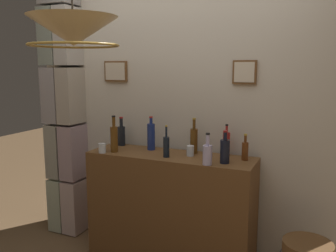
{
  "coord_description": "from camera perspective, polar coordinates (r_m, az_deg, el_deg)",
  "views": [
    {
      "loc": [
        1.16,
        -1.86,
        1.67
      ],
      "look_at": [
        0.0,
        0.76,
        1.2
      ],
      "focal_mm": 38.39,
      "sensor_mm": 36.0,
      "label": 1
    }
  ],
  "objects": [
    {
      "name": "liquor_bottle_sherry",
      "position": [
        2.98,
        9.25,
        -2.75
      ],
      "size": [
        0.06,
        0.06,
        0.26
      ],
      "color": "#A82120",
      "rests_on": "bar_shelf_unit"
    },
    {
      "name": "liquor_bottle_amaro",
      "position": [
        2.87,
        12.14,
        -3.79
      ],
      "size": [
        0.05,
        0.05,
        0.21
      ],
      "color": "brown",
      "rests_on": "bar_shelf_unit"
    },
    {
      "name": "liquor_bottle_vodka",
      "position": [
        2.9,
        -0.3,
        -3.21
      ],
      "size": [
        0.05,
        0.05,
        0.26
      ],
      "color": "black",
      "rests_on": "bar_shelf_unit"
    },
    {
      "name": "panelled_rear_partition",
      "position": [
        3.18,
        2.49,
        6.12
      ],
      "size": [
        3.02,
        0.15,
        2.85
      ],
      "color": "beige",
      "rests_on": "ground"
    },
    {
      "name": "glass_tumbler_rocks",
      "position": [
        3.1,
        -10.4,
        -3.48
      ],
      "size": [
        0.06,
        0.06,
        0.08
      ],
      "color": "silver",
      "rests_on": "bar_shelf_unit"
    },
    {
      "name": "liquor_bottle_scotch",
      "position": [
        2.75,
        9.02,
        -3.89
      ],
      "size": [
        0.07,
        0.07,
        0.25
      ],
      "color": "black",
      "rests_on": "bar_shelf_unit"
    },
    {
      "name": "pendant_lamp",
      "position": [
        2.51,
        -14.8,
        14.19
      ],
      "size": [
        0.6,
        0.6,
        0.47
      ],
      "color": "beige"
    },
    {
      "name": "liquor_bottle_tequila",
      "position": [
        3.15,
        -2.7,
        -1.61
      ],
      "size": [
        0.07,
        0.07,
        0.3
      ],
      "color": "navy",
      "rests_on": "bar_shelf_unit"
    },
    {
      "name": "bar_shelf_unit",
      "position": [
        3.14,
        0.38,
        -13.01
      ],
      "size": [
        1.41,
        0.43,
        0.95
      ],
      "primitive_type": "cube",
      "color": "brown",
      "rests_on": "ground"
    },
    {
      "name": "liquor_bottle_mezcal",
      "position": [
        3.35,
        -7.4,
        -1.37
      ],
      "size": [
        0.07,
        0.07,
        0.27
      ],
      "color": "black",
      "rests_on": "bar_shelf_unit"
    },
    {
      "name": "liquor_bottle_whiskey",
      "position": [
        2.69,
        6.28,
        -4.4
      ],
      "size": [
        0.07,
        0.07,
        0.24
      ],
      "color": "silver",
      "rests_on": "bar_shelf_unit"
    },
    {
      "name": "glass_tumbler_highball",
      "position": [
        3.43,
        -8.56,
        -2.09
      ],
      "size": [
        0.08,
        0.08,
        0.09
      ],
      "color": "silver",
      "rests_on": "bar_shelf_unit"
    },
    {
      "name": "liquor_bottle_brandy",
      "position": [
        3.03,
        4.13,
        -2.21
      ],
      "size": [
        0.06,
        0.06,
        0.3
      ],
      "color": "brown",
      "rests_on": "bar_shelf_unit"
    },
    {
      "name": "stone_pillar",
      "position": [
        3.68,
        -15.96,
        4.61
      ],
      "size": [
        0.35,
        0.32,
        2.77
      ],
      "color": "#B6C2A6",
      "rests_on": "ground"
    },
    {
      "name": "glass_tumbler_shot",
      "position": [
        2.95,
        3.56,
        -3.95
      ],
      "size": [
        0.06,
        0.06,
        0.09
      ],
      "color": "silver",
      "rests_on": "bar_shelf_unit"
    },
    {
      "name": "liquor_bottle_rum",
      "position": [
        3.1,
        -8.56,
        -1.89
      ],
      "size": [
        0.06,
        0.06,
        0.31
      ],
      "color": "brown",
      "rests_on": "bar_shelf_unit"
    }
  ]
}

